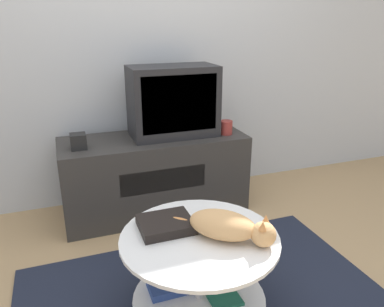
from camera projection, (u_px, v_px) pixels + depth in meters
wall_back at (135, 31)px, 2.75m from camera, size 8.00×0.05×2.60m
rug at (208, 307)px, 1.90m from camera, size 1.88×1.28×0.02m
tv_stand at (155, 174)px, 2.80m from camera, size 1.33×0.51×0.58m
tv at (173, 101)px, 2.68m from camera, size 0.62×0.33×0.50m
speaker at (78, 141)px, 2.45m from camera, size 0.10×0.10×0.10m
mug at (226, 127)px, 2.77m from camera, size 0.09×0.09×0.10m
coffee_table at (198, 268)px, 1.75m from camera, size 0.72×0.72×0.44m
dvd_box at (166, 224)px, 1.74m from camera, size 0.25×0.21×0.05m
cat at (228, 226)px, 1.66m from camera, size 0.42×0.39×0.13m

